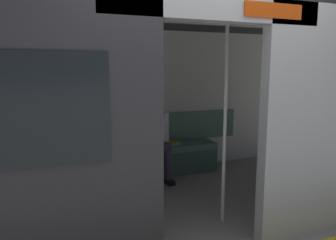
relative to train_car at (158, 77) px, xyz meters
The scene contains 7 objects.
train_car is the anchor object (origin of this frame).
bench_seat 1.53m from the train_car, 93.53° to the right, with size 2.44×0.44×0.45m.
person_seated 1.29m from the train_car, 105.44° to the right, with size 0.55×0.69×1.18m.
handbag 1.44m from the train_car, 83.63° to the right, with size 0.26×0.15×0.17m.
book 1.63m from the train_car, 120.79° to the right, with size 0.15×0.22×0.03m, color gold.
grab_pole_door 0.95m from the train_car, 65.12° to the left, with size 0.04×0.04×2.15m, color silver.
grab_pole_far 0.93m from the train_car, 125.66° to the left, with size 0.04×0.04×2.15m, color silver.
Camera 1 is at (1.34, 2.34, 1.62)m, focal length 35.27 mm.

